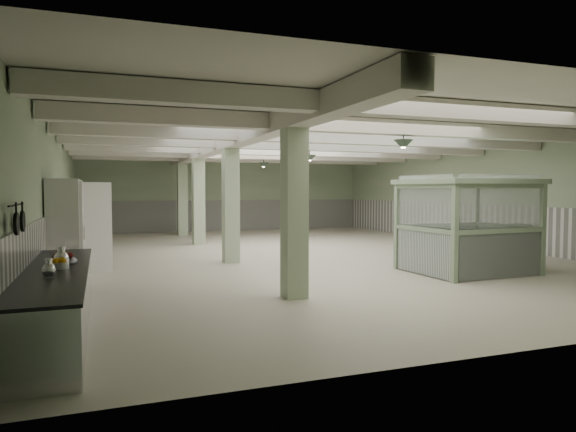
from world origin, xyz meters
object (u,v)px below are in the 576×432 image
object	(u,v)px
filing_cabinet	(520,246)
prep_counter	(56,300)
guard_booth	(467,208)
walkin_cooler	(67,228)

from	to	relation	value
filing_cabinet	prep_counter	bearing A→B (deg)	-160.59
prep_counter	guard_booth	world-z (taller)	guard_booth
prep_counter	walkin_cooler	size ratio (longest dim) A/B	2.00
guard_booth	walkin_cooler	bearing A→B (deg)	164.12
prep_counter	guard_booth	xyz separation A→B (m)	(9.12, 2.35, 1.14)
walkin_cooler	prep_counter	bearing A→B (deg)	-88.94
walkin_cooler	guard_booth	world-z (taller)	guard_booth
prep_counter	guard_booth	size ratio (longest dim) A/B	1.72
walkin_cooler	filing_cabinet	world-z (taller)	walkin_cooler
prep_counter	filing_cabinet	distance (m)	11.22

